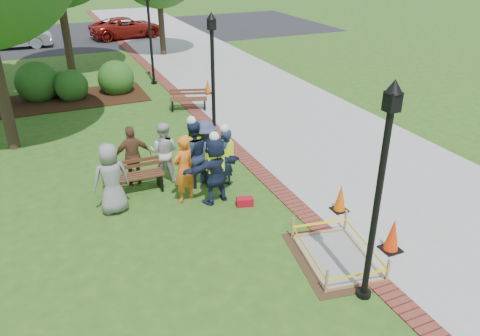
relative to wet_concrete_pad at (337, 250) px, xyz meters
name	(u,v)px	position (x,y,z in m)	size (l,w,h in m)	color
ground	(241,230)	(-1.43, 1.81, -0.23)	(100.00, 100.00, 0.00)	#285116
sidewalk	(253,91)	(3.57, 11.81, -0.22)	(6.00, 60.00, 0.02)	#9E9E99
brick_edging	(184,100)	(0.32, 11.81, -0.22)	(0.50, 60.00, 0.03)	maroon
mulch_bed	(62,101)	(-4.43, 13.81, -0.21)	(7.00, 3.00, 0.05)	#381E0F
parking_lot	(87,35)	(-1.43, 28.81, -0.23)	(36.00, 12.00, 0.01)	black
wet_concrete_pad	(337,250)	(0.00, 0.00, 0.00)	(2.06, 2.55, 0.55)	#47331E
bench_near	(134,183)	(-3.32, 4.66, 0.04)	(1.62, 0.57, 0.87)	#582F1E
bench_far	(189,104)	(0.15, 10.56, 0.02)	(1.55, 0.92, 0.80)	brown
cone_front	(393,236)	(1.26, -0.24, 0.16)	(0.41, 0.41, 0.82)	black
cone_back	(340,198)	(1.20, 1.61, 0.13)	(0.38, 0.38, 0.75)	black
cone_far	(208,87)	(1.60, 12.27, 0.10)	(0.35, 0.35, 0.69)	black
toolbox	(245,202)	(-0.87, 2.82, -0.13)	(0.43, 0.24, 0.22)	#A40C1C
lamp_near	(380,182)	(-0.18, -1.19, 2.25)	(0.28, 0.28, 4.26)	black
lamp_mid	(213,71)	(-0.18, 6.81, 2.25)	(0.28, 0.28, 4.26)	black
lamp_far	(150,30)	(-0.18, 14.81, 2.25)	(0.28, 0.28, 4.26)	black
shrub_b	(40,99)	(-5.25, 14.41, -0.23)	(1.75, 1.75, 1.75)	#174F16
shrub_c	(74,99)	(-3.94, 13.85, -0.23)	(1.38, 1.38, 1.38)	#174F16
shrub_d	(118,93)	(-2.04, 14.01, -0.23)	(1.57, 1.57, 1.57)	#174F16
shrub_e	(65,93)	(-4.22, 14.90, -0.23)	(1.08, 1.08, 1.08)	#174F16
casual_person_a	(111,179)	(-3.98, 3.89, 0.68)	(0.63, 0.44, 1.83)	gray
casual_person_b	(184,169)	(-2.19, 3.71, 0.67)	(0.68, 0.57, 1.81)	orange
casual_person_c	(164,152)	(-2.33, 5.07, 0.62)	(0.65, 0.60, 1.71)	silver
casual_person_d	(133,156)	(-3.18, 5.12, 0.62)	(0.55, 0.36, 1.72)	brown
casual_person_e	(206,152)	(-1.33, 4.44, 0.68)	(0.68, 0.68, 1.83)	#343F5C
hivis_worker_a	(215,168)	(-1.47, 3.34, 0.73)	(0.64, 0.48, 1.95)	#1A2D44
hivis_worker_b	(225,156)	(-0.95, 3.99, 0.68)	(0.64, 0.61, 1.84)	#1A2744
hivis_worker_c	(193,152)	(-1.71, 4.40, 0.77)	(0.64, 0.45, 2.04)	#192842
parked_car_b	(16,48)	(-6.12, 26.14, -0.23)	(4.91, 2.13, 1.60)	#AFB0B5
parked_car_c	(128,38)	(1.06, 26.82, -0.23)	(4.60, 2.00, 1.50)	maroon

